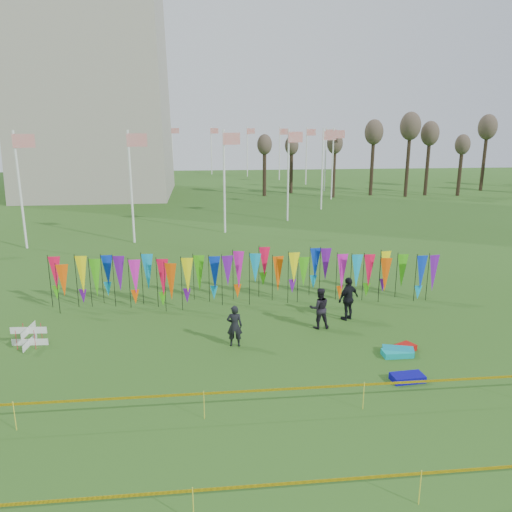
{
  "coord_description": "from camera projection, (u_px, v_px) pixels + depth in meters",
  "views": [
    {
      "loc": [
        -1.72,
        -15.27,
        8.35
      ],
      "look_at": [
        0.57,
        6.0,
        2.7
      ],
      "focal_mm": 35.0,
      "sensor_mm": 36.0,
      "label": 1
    }
  ],
  "objects": [
    {
      "name": "person_right",
      "position": [
        348.0,
        299.0,
        21.82
      ],
      "size": [
        1.31,
        1.14,
        1.94
      ],
      "primitive_type": "imported",
      "rotation": [
        0.0,
        0.0,
        3.68
      ],
      "color": "black",
      "rests_on": "ground"
    },
    {
      "name": "box_kite",
      "position": [
        29.0,
        336.0,
        19.34
      ],
      "size": [
        0.71,
        0.71,
        0.79
      ],
      "rotation": [
        0.0,
        0.0,
        -0.07
      ],
      "color": "red",
      "rests_on": "ground"
    },
    {
      "name": "person_left",
      "position": [
        235.0,
        326.0,
        19.23
      ],
      "size": [
        0.65,
        0.5,
        1.66
      ],
      "primitive_type": "imported",
      "rotation": [
        0.0,
        0.0,
        3.04
      ],
      "color": "black",
      "rests_on": "ground"
    },
    {
      "name": "caution_tape_near",
      "position": [
        259.0,
        392.0,
        14.59
      ],
      "size": [
        26.0,
        0.02,
        0.9
      ],
      "color": "yellow",
      "rests_on": "ground"
    },
    {
      "name": "kite_bag_turquoise",
      "position": [
        397.0,
        353.0,
        18.55
      ],
      "size": [
        1.09,
        0.55,
        0.22
      ],
      "primitive_type": "cube",
      "rotation": [
        0.0,
        0.0,
        0.0
      ],
      "color": "#0BABAE",
      "rests_on": "ground"
    },
    {
      "name": "tree_line",
      "position": [
        478.0,
        143.0,
        61.02
      ],
      "size": [
        53.92,
        1.92,
        7.84
      ],
      "color": "#332619",
      "rests_on": "ground"
    },
    {
      "name": "caution_tape_far",
      "position": [
        280.0,
        486.0,
        10.79
      ],
      "size": [
        26.0,
        0.02,
        0.9
      ],
      "color": "yellow",
      "rests_on": "ground"
    },
    {
      "name": "kite_bag_blue",
      "position": [
        407.0,
        378.0,
        16.75
      ],
      "size": [
        1.13,
        0.65,
        0.23
      ],
      "primitive_type": "cube",
      "rotation": [
        0.0,
        0.0,
        0.08
      ],
      "color": "#0B0996",
      "rests_on": "ground"
    },
    {
      "name": "flagpole_ring",
      "position": [
        100.0,
        161.0,
        60.66
      ],
      "size": [
        57.4,
        56.16,
        8.0
      ],
      "color": "white",
      "rests_on": "ground"
    },
    {
      "name": "person_mid",
      "position": [
        319.0,
        308.0,
        20.93
      ],
      "size": [
        0.87,
        0.54,
        1.77
      ],
      "primitive_type": "imported",
      "rotation": [
        0.0,
        0.0,
        3.15
      ],
      "color": "black",
      "rests_on": "ground"
    },
    {
      "name": "banner_row",
      "position": [
        247.0,
        272.0,
        23.79
      ],
      "size": [
        18.64,
        0.64,
        2.42
      ],
      "color": "black",
      "rests_on": "ground"
    },
    {
      "name": "ground",
      "position": [
        258.0,
        378.0,
        16.99
      ],
      "size": [
        160.0,
        160.0,
        0.0
      ],
      "primitive_type": "plane",
      "color": "#294F16",
      "rests_on": "ground"
    },
    {
      "name": "kite_bag_teal",
      "position": [
        398.0,
        351.0,
        18.75
      ],
      "size": [
        1.25,
        0.85,
        0.22
      ],
      "primitive_type": "cube",
      "rotation": [
        0.0,
        0.0,
        -0.29
      ],
      "color": "#0B8BA0",
      "rests_on": "ground"
    },
    {
      "name": "kite_bag_red",
      "position": [
        401.0,
        349.0,
        18.92
      ],
      "size": [
        1.29,
        1.01,
        0.21
      ],
      "primitive_type": "cube",
      "rotation": [
        0.0,
        0.0,
        0.48
      ],
      "color": "#B3120B",
      "rests_on": "ground"
    }
  ]
}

